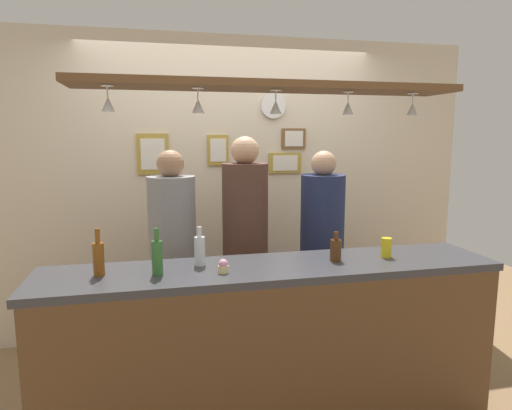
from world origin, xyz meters
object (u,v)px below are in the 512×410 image
Objects in this scene: person_left_grey_shirt at (173,241)px; drink_can at (386,247)px; picture_frame_upper_small at (294,139)px; picture_frame_lower_pair at (285,163)px; person_right_navy_shirt at (322,235)px; bottle_beer_amber_tall at (99,257)px; cupcake at (223,267)px; wall_clock at (273,106)px; bottle_beer_green_import at (157,256)px; bottle_soda_clear at (200,250)px; picture_frame_crest at (218,150)px; picture_frame_caricature at (153,154)px; bottle_beer_brown_stubby at (336,249)px; person_middle_brown_shirt at (245,230)px.

person_left_grey_shirt reaches higher than drink_can.
picture_frame_lower_pair is at bearing 180.00° from picture_frame_upper_small.
person_left_grey_shirt reaches higher than person_right_navy_shirt.
bottle_beer_amber_tall is 2.13× the size of drink_can.
cupcake is 0.35× the size of wall_clock.
bottle_beer_green_import is at bearing -98.15° from person_left_grey_shirt.
picture_frame_crest is (0.30, 1.31, 0.54)m from bottle_soda_clear.
picture_frame_upper_small is (1.23, 0.00, 0.13)m from picture_frame_caricature.
picture_frame_upper_small is at bearing 97.04° from drink_can.
picture_frame_upper_small reaches higher than picture_frame_caricature.
bottle_beer_green_import is (-1.26, -0.79, 0.12)m from person_right_navy_shirt.
bottle_soda_clear is 0.68× the size of picture_frame_caricature.
drink_can is at bearing -75.24° from wall_clock.
bottle_beer_green_import is 1.99m from wall_clock.
drink_can is 0.41× the size of picture_frame_lower_pair.
cupcake is (-0.91, -0.84, 0.05)m from person_right_navy_shirt.
wall_clock is at bearing -176.89° from picture_frame_lower_pair.
bottle_soda_clear is 2.95× the size of cupcake.
picture_frame_crest reaches higher than picture_frame_lower_pair.
picture_frame_crest is (-0.72, 0.65, 0.64)m from person_right_navy_shirt.
bottle_beer_brown_stubby is 1.48× the size of drink_can.
person_middle_brown_shirt is 0.77m from bottle_soda_clear.
person_left_grey_shirt is 0.54m from person_middle_brown_shirt.
cupcake is 1.75m from picture_frame_lower_pair.
bottle_beer_amber_tall is at bearing 168.56° from bottle_beer_green_import.
bottle_beer_amber_tall is (-1.37, 0.02, 0.03)m from bottle_beer_brown_stubby.
bottle_beer_green_import is at bearing -151.43° from bottle_soda_clear.
person_middle_brown_shirt is (0.54, 0.00, 0.06)m from person_left_grey_shirt.
person_middle_brown_shirt is at bearing -44.91° from picture_frame_caricature.
picture_frame_upper_small reaches higher than bottle_beer_green_import.
person_left_grey_shirt is 0.90m from picture_frame_caricature.
cupcake is at bearing -109.43° from person_middle_brown_shirt.
person_left_grey_shirt is 0.68m from bottle_soda_clear.
bottle_beer_amber_tall reaches higher than cupcake.
bottle_soda_clear is 1.76m from picture_frame_upper_small.
person_left_grey_shirt is 6.36× the size of bottle_beer_amber_tall.
person_right_navy_shirt reaches higher than cupcake.
picture_frame_lower_pair is at bearing 3.11° from wall_clock.
person_middle_brown_shirt is 6.73× the size of picture_frame_crest.
wall_clock is (0.68, 1.48, 0.98)m from cupcake.
bottle_beer_brown_stubby is 0.60× the size of picture_frame_lower_pair.
person_left_grey_shirt reaches higher than picture_frame_lower_pair.
person_left_grey_shirt is 13.56× the size of drink_can.
bottle_beer_brown_stubby is (-0.20, -0.75, 0.08)m from person_right_navy_shirt.
picture_frame_upper_small is at bearing 59.60° from cupcake.
bottle_beer_amber_tall is 2.13m from wall_clock.
wall_clock is (-0.23, 0.65, 1.02)m from person_right_navy_shirt.
bottle_beer_green_import is at bearing 172.85° from cupcake.
wall_clock reaches higher than bottle_beer_amber_tall.
person_right_navy_shirt reaches higher than bottle_beer_green_import.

